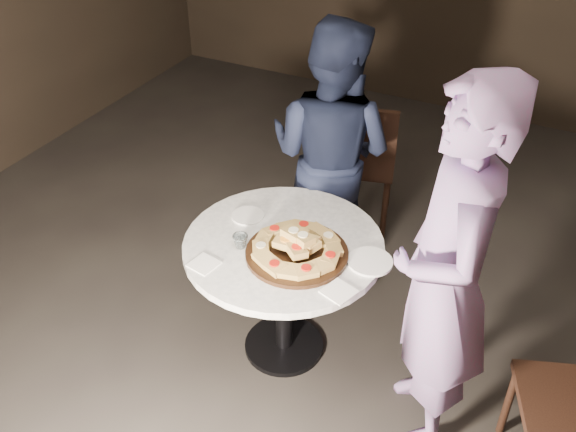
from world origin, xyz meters
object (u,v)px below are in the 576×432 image
(chair_far, at_px, (360,158))
(diner_navy, at_px, (331,154))
(table, at_px, (284,264))
(focaccia_pile, at_px, (298,246))
(serving_board, at_px, (297,253))
(water_glass, at_px, (240,241))
(diner_teal, at_px, (444,280))

(chair_far, relative_size, diner_navy, 0.60)
(table, relative_size, focaccia_pile, 2.48)
(serving_board, xyz_separation_m, chair_far, (-0.17, 1.31, -0.20))
(chair_far, bearing_deg, serving_board, 82.26)
(focaccia_pile, bearing_deg, diner_navy, 103.12)
(serving_board, relative_size, focaccia_pile, 1.11)
(water_glass, xyz_separation_m, diner_teal, (1.00, -0.00, 0.14))
(focaccia_pile, height_order, diner_navy, diner_navy)
(serving_board, bearing_deg, focaccia_pile, 37.84)
(table, relative_size, serving_board, 2.24)
(focaccia_pile, relative_size, diner_teal, 0.24)
(chair_far, relative_size, diner_teal, 0.53)
(focaccia_pile, height_order, chair_far, chair_far)
(table, relative_size, diner_teal, 0.60)
(focaccia_pile, bearing_deg, chair_far, 97.52)
(table, xyz_separation_m, focaccia_pile, (0.11, -0.06, 0.20))
(diner_navy, bearing_deg, table, 101.36)
(serving_board, distance_m, chair_far, 1.34)
(water_glass, relative_size, diner_navy, 0.05)
(serving_board, xyz_separation_m, diner_navy, (-0.20, 0.86, 0.06))
(table, height_order, serving_board, serving_board)
(water_glass, relative_size, chair_far, 0.08)
(water_glass, xyz_separation_m, diner_navy, (0.08, 0.93, 0.03))
(table, bearing_deg, focaccia_pile, -29.13)
(diner_navy, height_order, diner_teal, diner_teal)
(focaccia_pile, relative_size, diner_navy, 0.28)
(diner_teal, bearing_deg, water_glass, -112.60)
(diner_navy, relative_size, diner_teal, 0.88)
(table, distance_m, focaccia_pile, 0.23)
(table, bearing_deg, diner_navy, 96.66)
(water_glass, height_order, diner_teal, diner_teal)
(table, bearing_deg, serving_board, -30.58)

